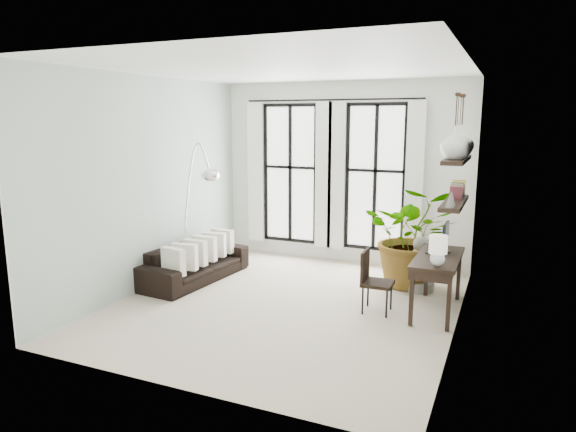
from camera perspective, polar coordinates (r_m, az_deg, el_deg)
The scene contains 16 objects.
floor at distance 7.28m, azimuth -0.17°, elevation -9.81°, with size 5.00×5.00×0.00m, color beige.
ceiling at distance 6.85m, azimuth -0.18°, elevation 16.15°, with size 5.00×5.00×0.00m, color white.
wall_left at distance 8.05m, azimuth -15.04°, elevation 3.56°, with size 5.00×5.00×0.00m, color #A2B5A9.
wall_right at distance 6.33m, azimuth 18.82°, elevation 1.49°, with size 5.00×5.00×0.00m, color white.
wall_back at distance 9.21m, azimuth 6.11°, elevation 4.73°, with size 4.50×4.50×0.00m, color white.
windows at distance 9.21m, azimuth 4.78°, elevation 4.50°, with size 3.26×0.13×2.65m.
wall_shelves at distance 6.89m, azimuth 18.14°, elevation 3.31°, with size 0.25×1.30×0.60m.
sofa at distance 8.39m, azimuth -10.30°, elevation -5.10°, with size 1.97×0.77×0.58m, color black.
throw_pillows at distance 8.28m, azimuth -9.77°, elevation -3.78°, with size 0.40×1.52×0.40m.
plant at distance 8.09m, azimuth 13.69°, elevation -2.18°, with size 1.42×1.23×1.58m, color #2D7228.
desk at distance 7.02m, azimuth 16.25°, elevation -4.81°, with size 0.56×1.32×1.17m.
desk_chair at distance 6.98m, azimuth 9.32°, elevation -6.70°, with size 0.41×0.41×0.84m.
arc_lamp at distance 8.07m, azimuth -10.00°, elevation 3.45°, with size 0.71×0.45×2.21m.
buddha at distance 8.02m, azimuth 14.42°, elevation -5.58°, with size 0.46×0.46×0.83m.
vase_a at distance 6.56m, azimuth 18.16°, elevation 7.69°, with size 0.37×0.37×0.38m, color white.
vase_b at distance 6.96m, azimuth 18.49°, elevation 7.82°, with size 0.37×0.37×0.38m, color white.
Camera 1 is at (2.74, -6.24, 2.56)m, focal length 32.00 mm.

